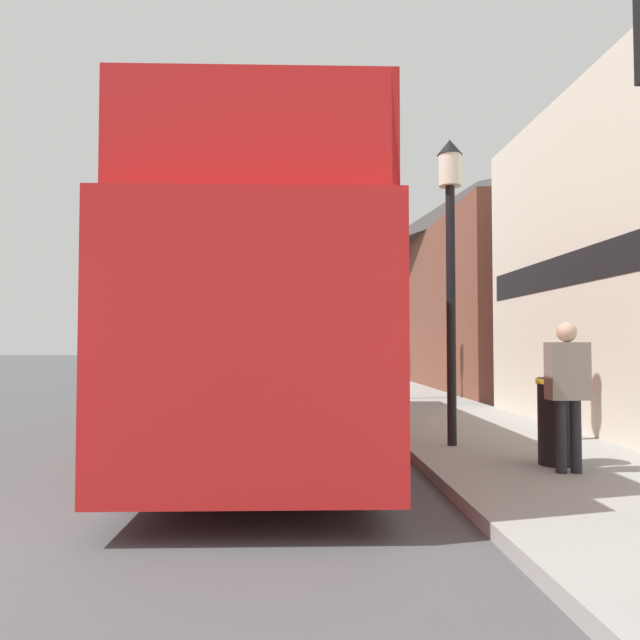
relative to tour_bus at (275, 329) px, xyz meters
The scene contains 10 objects.
ground_plane 15.15m from the tour_bus, 103.06° to the left, with size 144.00×144.00×0.00m, color #4C4C4F.
sidewalk 12.25m from the tour_bus, 73.93° to the left, with size 3.02×108.00×0.14m.
brick_terrace_rear 16.96m from the tour_bus, 62.09° to the left, with size 6.00×19.58×8.25m.
tour_bus is the anchor object (origin of this frame).
parked_car_ahead_of_bus 9.03m from the tour_bus, 85.25° to the left, with size 1.87×4.18×1.44m.
pedestrian_second 4.77m from the tour_bus, 45.46° to the right, with size 0.43×0.24×1.65m.
lamp_post_nearest 3.21m from the tour_bus, 29.90° to the right, with size 0.35×0.35×4.33m.
lamp_post_second 6.68m from the tour_bus, 67.68° to the left, with size 0.35×0.35×4.88m.
lamp_post_third 13.69m from the tour_bus, 80.46° to the left, with size 0.35×0.35×4.78m.
litter_bin 4.60m from the tour_bus, 40.55° to the right, with size 0.48×0.48×1.02m.
Camera 1 is at (3.68, -3.78, 1.54)m, focal length 35.00 mm.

